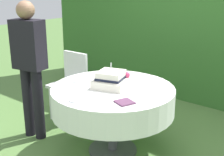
{
  "coord_description": "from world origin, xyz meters",
  "views": [
    {
      "loc": [
        1.89,
        -2.35,
        1.8
      ],
      "look_at": [
        -0.01,
        0.0,
        0.84
      ],
      "focal_mm": 49.19,
      "sensor_mm": 36.0,
      "label": 1
    }
  ],
  "objects_px": {
    "serving_plate_far": "(104,74)",
    "napkin_stack": "(125,102)",
    "serving_plate_left": "(77,81)",
    "garden_chair": "(71,79)",
    "standing_person": "(30,62)",
    "serving_plate_near": "(74,100)",
    "cake_table": "(113,99)",
    "wedding_cake": "(111,80)"
  },
  "relations": [
    {
      "from": "standing_person",
      "to": "serving_plate_far",
      "type": "bearing_deg",
      "value": 49.18
    },
    {
      "from": "napkin_stack",
      "to": "wedding_cake",
      "type": "bearing_deg",
      "value": 144.14
    },
    {
      "from": "garden_chair",
      "to": "serving_plate_near",
      "type": "bearing_deg",
      "value": -41.99
    },
    {
      "from": "serving_plate_left",
      "to": "napkin_stack",
      "type": "relative_size",
      "value": 0.72
    },
    {
      "from": "standing_person",
      "to": "napkin_stack",
      "type": "bearing_deg",
      "value": 3.18
    },
    {
      "from": "cake_table",
      "to": "wedding_cake",
      "type": "xyz_separation_m",
      "value": [
        -0.02,
        0.01,
        0.21
      ]
    },
    {
      "from": "serving_plate_left",
      "to": "garden_chair",
      "type": "relative_size",
      "value": 0.12
    },
    {
      "from": "serving_plate_far",
      "to": "serving_plate_left",
      "type": "relative_size",
      "value": 0.93
    },
    {
      "from": "standing_person",
      "to": "serving_plate_left",
      "type": "bearing_deg",
      "value": 25.25
    },
    {
      "from": "cake_table",
      "to": "serving_plate_near",
      "type": "relative_size",
      "value": 11.98
    },
    {
      "from": "serving_plate_near",
      "to": "napkin_stack",
      "type": "height_order",
      "value": "napkin_stack"
    },
    {
      "from": "cake_table",
      "to": "garden_chair",
      "type": "height_order",
      "value": "garden_chair"
    },
    {
      "from": "serving_plate_far",
      "to": "garden_chair",
      "type": "xyz_separation_m",
      "value": [
        -0.62,
        0.05,
        -0.2
      ]
    },
    {
      "from": "garden_chair",
      "to": "serving_plate_left",
      "type": "bearing_deg",
      "value": -37.96
    },
    {
      "from": "serving_plate_left",
      "to": "garden_chair",
      "type": "bearing_deg",
      "value": 142.04
    },
    {
      "from": "cake_table",
      "to": "serving_plate_near",
      "type": "distance_m",
      "value": 0.54
    },
    {
      "from": "wedding_cake",
      "to": "serving_plate_left",
      "type": "height_order",
      "value": "wedding_cake"
    },
    {
      "from": "cake_table",
      "to": "serving_plate_left",
      "type": "xyz_separation_m",
      "value": [
        -0.43,
        -0.1,
        0.14
      ]
    },
    {
      "from": "serving_plate_left",
      "to": "serving_plate_far",
      "type": "bearing_deg",
      "value": 82.99
    },
    {
      "from": "serving_plate_far",
      "to": "standing_person",
      "type": "xyz_separation_m",
      "value": [
        -0.55,
        -0.63,
        0.18
      ]
    },
    {
      "from": "cake_table",
      "to": "serving_plate_left",
      "type": "distance_m",
      "value": 0.47
    },
    {
      "from": "serving_plate_near",
      "to": "serving_plate_left",
      "type": "bearing_deg",
      "value": 132.91
    },
    {
      "from": "serving_plate_far",
      "to": "serving_plate_left",
      "type": "distance_m",
      "value": 0.4
    },
    {
      "from": "serving_plate_near",
      "to": "napkin_stack",
      "type": "bearing_deg",
      "value": 32.8
    },
    {
      "from": "cake_table",
      "to": "wedding_cake",
      "type": "relative_size",
      "value": 3.16
    },
    {
      "from": "wedding_cake",
      "to": "standing_person",
      "type": "distance_m",
      "value": 0.98
    },
    {
      "from": "serving_plate_far",
      "to": "serving_plate_left",
      "type": "height_order",
      "value": "same"
    },
    {
      "from": "napkin_stack",
      "to": "serving_plate_far",
      "type": "bearing_deg",
      "value": 142.42
    },
    {
      "from": "cake_table",
      "to": "serving_plate_far",
      "type": "distance_m",
      "value": 0.51
    },
    {
      "from": "garden_chair",
      "to": "standing_person",
      "type": "height_order",
      "value": "standing_person"
    },
    {
      "from": "garden_chair",
      "to": "serving_plate_far",
      "type": "bearing_deg",
      "value": -4.16
    },
    {
      "from": "garden_chair",
      "to": "standing_person",
      "type": "xyz_separation_m",
      "value": [
        0.07,
        -0.68,
        0.39
      ]
    },
    {
      "from": "napkin_stack",
      "to": "garden_chair",
      "type": "xyz_separation_m",
      "value": [
        -1.35,
        0.61,
        -0.21
      ]
    },
    {
      "from": "wedding_cake",
      "to": "serving_plate_far",
      "type": "bearing_deg",
      "value": 140.72
    },
    {
      "from": "wedding_cake",
      "to": "serving_plate_near",
      "type": "distance_m",
      "value": 0.53
    },
    {
      "from": "wedding_cake",
      "to": "garden_chair",
      "type": "bearing_deg",
      "value": 160.85
    },
    {
      "from": "serving_plate_far",
      "to": "garden_chair",
      "type": "bearing_deg",
      "value": 175.84
    },
    {
      "from": "serving_plate_far",
      "to": "garden_chair",
      "type": "height_order",
      "value": "garden_chair"
    },
    {
      "from": "serving_plate_far",
      "to": "napkin_stack",
      "type": "distance_m",
      "value": 0.92
    },
    {
      "from": "serving_plate_near",
      "to": "serving_plate_far",
      "type": "distance_m",
      "value": 0.88
    },
    {
      "from": "cake_table",
      "to": "wedding_cake",
      "type": "distance_m",
      "value": 0.21
    },
    {
      "from": "garden_chair",
      "to": "wedding_cake",
      "type": "bearing_deg",
      "value": -19.15
    }
  ]
}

